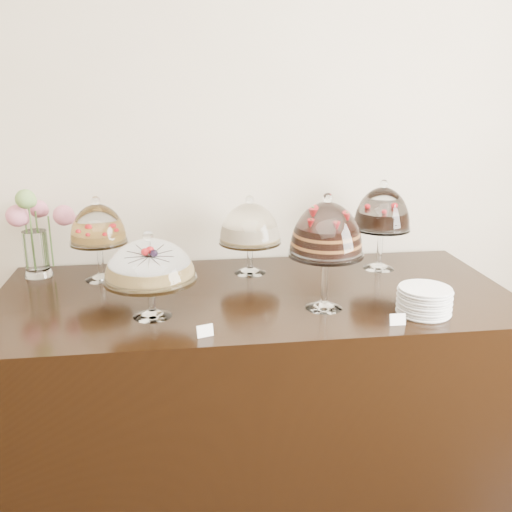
{
  "coord_description": "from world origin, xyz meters",
  "views": [
    {
      "loc": [
        0.02,
        0.17,
        1.77
      ],
      "look_at": [
        0.32,
        2.4,
        1.08
      ],
      "focal_mm": 40.0,
      "sensor_mm": 36.0,
      "label": 1
    }
  ],
  "objects": [
    {
      "name": "wall_back",
      "position": [
        0.0,
        3.0,
        1.5
      ],
      "size": [
        5.0,
        0.04,
        3.0
      ],
      "primitive_type": "cube",
      "color": "beige",
      "rests_on": "ground"
    },
    {
      "name": "display_counter",
      "position": [
        0.32,
        2.45,
        0.45
      ],
      "size": [
        2.2,
        1.0,
        0.9
      ],
      "primitive_type": "cube",
      "color": "black",
      "rests_on": "ground"
    },
    {
      "name": "cake_stand_sugar_sponge",
      "position": [
        -0.11,
        2.25,
        1.11
      ],
      "size": [
        0.35,
        0.35,
        0.34
      ],
      "color": "white",
      "rests_on": "display_counter"
    },
    {
      "name": "cake_stand_choco_layer",
      "position": [
        0.57,
        2.24,
        1.21
      ],
      "size": [
        0.29,
        0.29,
        0.47
      ],
      "color": "white",
      "rests_on": "display_counter"
    },
    {
      "name": "cake_stand_cheesecake",
      "position": [
        0.33,
        2.72,
        1.13
      ],
      "size": [
        0.29,
        0.29,
        0.37
      ],
      "color": "white",
      "rests_on": "display_counter"
    },
    {
      "name": "cake_stand_dark_choco",
      "position": [
        0.96,
        2.7,
        1.18
      ],
      "size": [
        0.27,
        0.27,
        0.43
      ],
      "color": "white",
      "rests_on": "display_counter"
    },
    {
      "name": "cake_stand_fruit_tart",
      "position": [
        -0.35,
        2.72,
        1.14
      ],
      "size": [
        0.26,
        0.26,
        0.39
      ],
      "color": "white",
      "rests_on": "display_counter"
    },
    {
      "name": "flower_vase",
      "position": [
        -0.64,
        2.82,
        1.12
      ],
      "size": [
        0.3,
        0.23,
        0.42
      ],
      "color": "white",
      "rests_on": "display_counter"
    },
    {
      "name": "plate_stack",
      "position": [
        0.94,
        2.14,
        0.95
      ],
      "size": [
        0.21,
        0.21,
        0.1
      ],
      "color": "white",
      "rests_on": "display_counter"
    },
    {
      "name": "price_card_left",
      "position": [
        0.08,
        2.04,
        0.92
      ],
      "size": [
        0.06,
        0.03,
        0.04
      ],
      "primitive_type": "cube",
      "rotation": [
        -0.21,
        0.0,
        0.31
      ],
      "color": "white",
      "rests_on": "display_counter"
    },
    {
      "name": "price_card_right",
      "position": [
        0.8,
        2.04,
        0.92
      ],
      "size": [
        0.06,
        0.02,
        0.04
      ],
      "primitive_type": "cube",
      "rotation": [
        -0.21,
        0.0,
        0.0
      ],
      "color": "white",
      "rests_on": "display_counter"
    }
  ]
}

